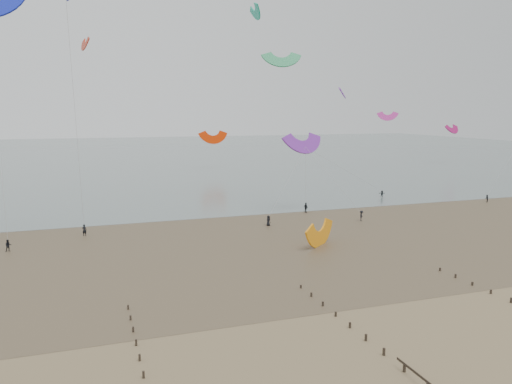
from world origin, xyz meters
TOP-DOWN VIEW (x-y plane):
  - ground at (0.00, 0.00)m, footprint 500.00×500.00m
  - sea_and_shore at (-4.08, 34.40)m, footprint 500.00×665.00m
  - kitesurfer_lead at (-17.89, 43.67)m, footprint 0.76×0.61m
  - kitesurfers at (18.43, 46.12)m, footprint 108.84×22.50m
  - grounded_kite at (13.66, 27.01)m, footprint 8.93×8.70m
  - kites_airborne at (-2.42, 87.23)m, footprint 220.63×98.19m

SIDE VIEW (x-z plane):
  - ground at x=0.00m, z-range 0.00..0.00m
  - grounded_kite at x=13.66m, z-range -1.94..1.94m
  - sea_and_shore at x=-4.08m, z-range -0.01..0.02m
  - kitesurfers at x=18.43m, z-range -0.08..1.80m
  - kitesurfer_lead at x=-17.89m, z-range 0.00..1.80m
  - kites_airborne at x=-2.42m, z-range 3.11..41.57m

